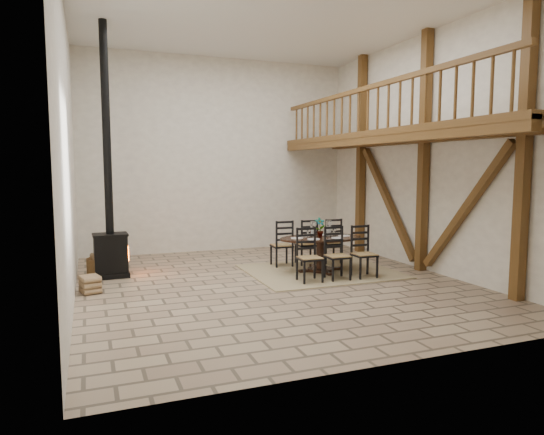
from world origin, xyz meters
name	(u,v)px	position (x,y,z in m)	size (l,w,h in m)	color
ground	(273,283)	(0.00, 0.00, 0.00)	(8.00, 8.00, 0.00)	tan
room_shell	(331,124)	(1.19, 0.00, 3.01)	(7.02, 8.02, 5.01)	white
rug	(321,271)	(1.30, 0.60, 0.01)	(3.00, 2.50, 0.02)	tan
dining_table	(321,253)	(1.30, 0.60, 0.39)	(1.82, 2.04, 1.15)	black
wood_stove	(110,222)	(-2.85, 1.67, 1.12)	(0.70, 0.55, 5.00)	black
log_basket	(101,266)	(-3.03, 1.84, 0.20)	(0.56, 0.56, 0.46)	brown
log_stack	(90,284)	(-3.25, 0.49, 0.15)	(0.39, 0.47, 0.31)	tan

